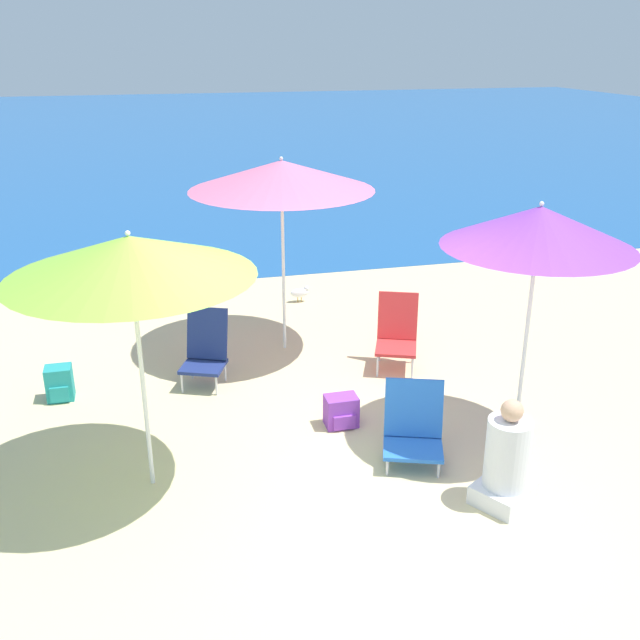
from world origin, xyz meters
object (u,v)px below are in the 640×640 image
(beach_chair_navy, at_px, (206,348))
(person_seated_near, at_px, (506,462))
(beach_chair_red, at_px, (397,331))
(beach_chair_blue, at_px, (413,426))
(beach_umbrella_pink, at_px, (282,175))
(backpack_purple, at_px, (341,411))
(beach_umbrella_lime, at_px, (130,257))
(beach_umbrella_purple, at_px, (539,227))
(seagull, at_px, (300,292))
(backpack_teal, at_px, (60,383))

(beach_chair_navy, relative_size, person_seated_near, 0.89)
(beach_chair_red, height_order, beach_chair_blue, beach_chair_red)
(beach_chair_blue, distance_m, beach_chair_navy, 2.53)
(beach_chair_red, distance_m, beach_chair_navy, 2.13)
(beach_umbrella_pink, distance_m, beach_chair_blue, 3.23)
(backpack_purple, bearing_deg, person_seated_near, -58.02)
(beach_umbrella_lime, height_order, beach_chair_navy, beach_umbrella_lime)
(beach_chair_red, bearing_deg, beach_umbrella_purple, -50.72)
(beach_chair_navy, bearing_deg, beach_chair_blue, -27.87)
(person_seated_near, xyz_separation_m, seagull, (-0.55, 4.95, -0.23))
(beach_umbrella_pink, bearing_deg, beach_chair_navy, -145.18)
(beach_umbrella_pink, height_order, beach_chair_blue, beach_umbrella_pink)
(beach_umbrella_lime, height_order, seagull, beach_umbrella_lime)
(beach_chair_blue, bearing_deg, beach_umbrella_lime, -164.76)
(beach_chair_red, bearing_deg, backpack_purple, -108.07)
(beach_chair_navy, distance_m, backpack_teal, 1.52)
(beach_umbrella_purple, height_order, beach_chair_red, beach_umbrella_purple)
(beach_umbrella_pink, distance_m, backpack_purple, 2.74)
(beach_umbrella_pink, height_order, beach_chair_navy, beach_umbrella_pink)
(beach_umbrella_lime, height_order, backpack_teal, beach_umbrella_lime)
(beach_umbrella_pink, height_order, backpack_purple, beach_umbrella_pink)
(beach_umbrella_pink, bearing_deg, backpack_teal, -164.05)
(beach_chair_blue, distance_m, person_seated_near, 0.92)
(beach_chair_red, relative_size, beach_chair_blue, 1.17)
(seagull, bearing_deg, backpack_purple, -96.25)
(beach_umbrella_lime, xyz_separation_m, beach_chair_blue, (2.25, -0.18, -1.65))
(beach_umbrella_pink, height_order, backpack_teal, beach_umbrella_pink)
(beach_chair_red, bearing_deg, backpack_teal, -159.13)
(beach_umbrella_purple, bearing_deg, beach_chair_blue, -174.45)
(person_seated_near, bearing_deg, seagull, 154.63)
(beach_umbrella_lime, height_order, person_seated_near, beach_umbrella_lime)
(beach_umbrella_pink, bearing_deg, seagull, 70.66)
(beach_chair_red, distance_m, beach_chair_blue, 1.94)
(beach_umbrella_pink, bearing_deg, backpack_purple, -85.52)
(beach_umbrella_lime, bearing_deg, backpack_teal, 116.18)
(person_seated_near, xyz_separation_m, backpack_purple, (-0.93, 1.49, -0.22))
(beach_umbrella_lime, distance_m, beach_chair_red, 3.60)
(beach_chair_navy, bearing_deg, backpack_purple, -24.65)
(beach_chair_blue, xyz_separation_m, backpack_purple, (-0.45, 0.70, -0.17))
(person_seated_near, bearing_deg, backpack_teal, -158.85)
(person_seated_near, height_order, backpack_purple, person_seated_near)
(beach_chair_red, xyz_separation_m, beach_chair_blue, (-0.52, -1.86, -0.09))
(beach_umbrella_pink, xyz_separation_m, beach_chair_navy, (-1.00, -0.69, -1.67))
(beach_chair_red, distance_m, backpack_purple, 1.54)
(beach_chair_blue, bearing_deg, seagull, 110.74)
(person_seated_near, bearing_deg, beach_chair_blue, 179.53)
(beach_umbrella_lime, distance_m, seagull, 4.90)
(backpack_purple, relative_size, backpack_teal, 0.86)
(beach_umbrella_purple, bearing_deg, seagull, 105.72)
(person_seated_near, xyz_separation_m, backpack_teal, (-3.58, 2.72, -0.19))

